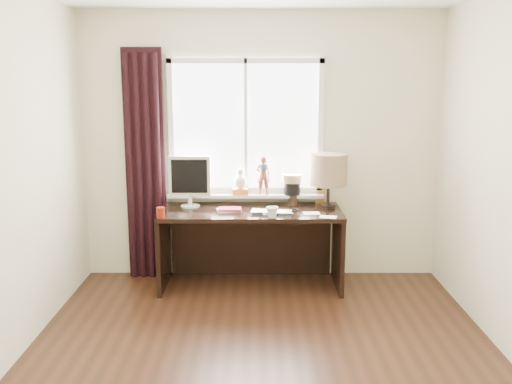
{
  "coord_description": "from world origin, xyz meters",
  "views": [
    {
      "loc": [
        -0.05,
        -3.57,
        1.98
      ],
      "look_at": [
        -0.05,
        1.25,
        1.0
      ],
      "focal_mm": 40.0,
      "sensor_mm": 36.0,
      "label": 1
    }
  ],
  "objects_px": {
    "laptop": "(272,212)",
    "mug": "(272,212)",
    "red_cup": "(161,213)",
    "desk": "(251,232)",
    "monitor": "(190,178)",
    "table_lamp": "(329,170)"
  },
  "relations": [
    {
      "from": "laptop",
      "to": "table_lamp",
      "type": "height_order",
      "value": "table_lamp"
    },
    {
      "from": "table_lamp",
      "to": "mug",
      "type": "bearing_deg",
      "value": -144.25
    },
    {
      "from": "mug",
      "to": "monitor",
      "type": "height_order",
      "value": "monitor"
    },
    {
      "from": "mug",
      "to": "red_cup",
      "type": "bearing_deg",
      "value": 180.0
    },
    {
      "from": "monitor",
      "to": "table_lamp",
      "type": "distance_m",
      "value": 1.32
    },
    {
      "from": "laptop",
      "to": "table_lamp",
      "type": "distance_m",
      "value": 0.68
    },
    {
      "from": "laptop",
      "to": "desk",
      "type": "bearing_deg",
      "value": 137.13
    },
    {
      "from": "mug",
      "to": "monitor",
      "type": "xyz_separation_m",
      "value": [
        -0.78,
        0.44,
        0.22
      ]
    },
    {
      "from": "laptop",
      "to": "desk",
      "type": "xyz_separation_m",
      "value": [
        -0.19,
        0.24,
        -0.26
      ]
    },
    {
      "from": "mug",
      "to": "red_cup",
      "type": "height_order",
      "value": "mug"
    },
    {
      "from": "laptop",
      "to": "mug",
      "type": "relative_size",
      "value": 3.48
    },
    {
      "from": "red_cup",
      "to": "desk",
      "type": "bearing_deg",
      "value": 26.54
    },
    {
      "from": "desk",
      "to": "monitor",
      "type": "height_order",
      "value": "monitor"
    },
    {
      "from": "mug",
      "to": "desk",
      "type": "distance_m",
      "value": 0.53
    },
    {
      "from": "monitor",
      "to": "table_lamp",
      "type": "height_order",
      "value": "table_lamp"
    },
    {
      "from": "red_cup",
      "to": "mug",
      "type": "bearing_deg",
      "value": 0.0
    },
    {
      "from": "laptop",
      "to": "red_cup",
      "type": "height_order",
      "value": "red_cup"
    },
    {
      "from": "mug",
      "to": "table_lamp",
      "type": "xyz_separation_m",
      "value": [
        0.54,
        0.39,
        0.31
      ]
    },
    {
      "from": "laptop",
      "to": "table_lamp",
      "type": "relative_size",
      "value": 0.71
    },
    {
      "from": "laptop",
      "to": "monitor",
      "type": "relative_size",
      "value": 0.75
    },
    {
      "from": "red_cup",
      "to": "monitor",
      "type": "xyz_separation_m",
      "value": [
        0.21,
        0.44,
        0.23
      ]
    },
    {
      "from": "red_cup",
      "to": "table_lamp",
      "type": "xyz_separation_m",
      "value": [
        1.53,
        0.39,
        0.32
      ]
    }
  ]
}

